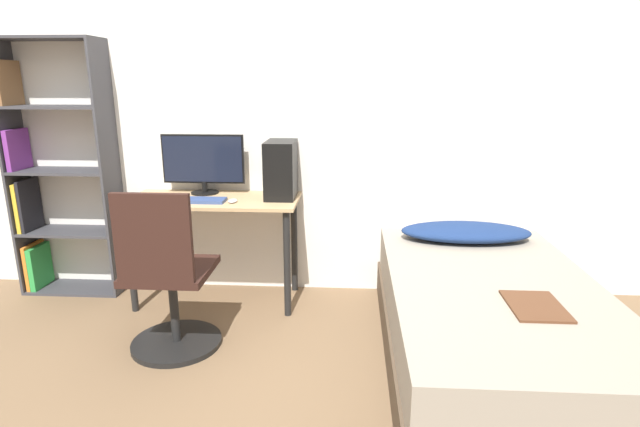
{
  "coord_description": "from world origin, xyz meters",
  "views": [
    {
      "loc": [
        0.57,
        -1.92,
        1.47
      ],
      "look_at": [
        0.4,
        0.76,
        0.75
      ],
      "focal_mm": 28.0,
      "sensor_mm": 36.0,
      "label": 1
    }
  ],
  "objects_px": {
    "office_chair": "(169,289)",
    "bookshelf": "(52,178)",
    "monitor": "(203,162)",
    "pc_tower": "(281,169)",
    "bed": "(491,324)",
    "keyboard": "(194,200)"
  },
  "relations": [
    {
      "from": "bed",
      "to": "keyboard",
      "type": "distance_m",
      "value": 1.91
    },
    {
      "from": "bed",
      "to": "pc_tower",
      "type": "xyz_separation_m",
      "value": [
        -1.2,
        0.78,
        0.67
      ]
    },
    {
      "from": "monitor",
      "to": "bed",
      "type": "bearing_deg",
      "value": -26.04
    },
    {
      "from": "bed",
      "to": "keyboard",
      "type": "height_order",
      "value": "keyboard"
    },
    {
      "from": "monitor",
      "to": "pc_tower",
      "type": "xyz_separation_m",
      "value": [
        0.54,
        -0.08,
        -0.03
      ]
    },
    {
      "from": "bed",
      "to": "monitor",
      "type": "relative_size",
      "value": 3.42
    },
    {
      "from": "office_chair",
      "to": "bookshelf",
      "type": "bearing_deg",
      "value": 143.57
    },
    {
      "from": "bed",
      "to": "bookshelf",
      "type": "bearing_deg",
      "value": 163.67
    },
    {
      "from": "office_chair",
      "to": "keyboard",
      "type": "bearing_deg",
      "value": 91.57
    },
    {
      "from": "monitor",
      "to": "pc_tower",
      "type": "height_order",
      "value": "monitor"
    },
    {
      "from": "bookshelf",
      "to": "office_chair",
      "type": "relative_size",
      "value": 1.85
    },
    {
      "from": "bookshelf",
      "to": "office_chair",
      "type": "xyz_separation_m",
      "value": [
        1.07,
        -0.79,
        -0.45
      ]
    },
    {
      "from": "pc_tower",
      "to": "bookshelf",
      "type": "bearing_deg",
      "value": 178.39
    },
    {
      "from": "monitor",
      "to": "keyboard",
      "type": "xyz_separation_m",
      "value": [
        -0.0,
        -0.25,
        -0.21
      ]
    },
    {
      "from": "bookshelf",
      "to": "keyboard",
      "type": "xyz_separation_m",
      "value": [
        1.05,
        -0.22,
        -0.09
      ]
    },
    {
      "from": "bookshelf",
      "to": "monitor",
      "type": "distance_m",
      "value": 1.06
    },
    {
      "from": "keyboard",
      "to": "pc_tower",
      "type": "distance_m",
      "value": 0.59
    },
    {
      "from": "office_chair",
      "to": "monitor",
      "type": "distance_m",
      "value": 1.0
    },
    {
      "from": "bed",
      "to": "office_chair",
      "type": "bearing_deg",
      "value": 178.98
    },
    {
      "from": "office_chair",
      "to": "pc_tower",
      "type": "height_order",
      "value": "pc_tower"
    },
    {
      "from": "bookshelf",
      "to": "keyboard",
      "type": "height_order",
      "value": "bookshelf"
    },
    {
      "from": "bed",
      "to": "monitor",
      "type": "height_order",
      "value": "monitor"
    }
  ]
}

